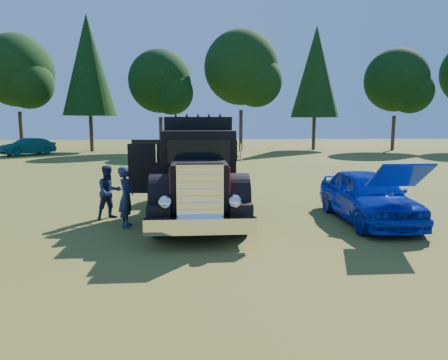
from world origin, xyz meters
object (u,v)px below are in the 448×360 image
(diamond_t_truck, at_px, (199,174))
(hotrod_coupe, at_px, (368,196))
(spectator_near, at_px, (126,197))
(distant_teal_car, at_px, (28,147))
(spectator_far, at_px, (109,192))

(diamond_t_truck, distance_m, hotrod_coupe, 4.97)
(spectator_near, bearing_deg, hotrod_coupe, -85.68)
(hotrod_coupe, xyz_separation_m, distant_teal_car, (-19.74, 25.62, 0.00))
(spectator_near, height_order, distant_teal_car, spectator_near)
(spectator_far, bearing_deg, hotrod_coupe, -42.23)
(hotrod_coupe, xyz_separation_m, spectator_far, (-7.48, 0.86, 0.05))
(spectator_far, height_order, distant_teal_car, spectator_far)
(spectator_far, bearing_deg, distant_teal_car, 80.70)
(spectator_near, bearing_deg, diamond_t_truck, -56.61)
(spectator_near, bearing_deg, distant_teal_car, 29.61)
(distant_teal_car, bearing_deg, diamond_t_truck, -17.97)
(distant_teal_car, bearing_deg, spectator_far, -22.79)
(spectator_near, xyz_separation_m, spectator_far, (-0.67, 1.02, -0.03))
(hotrod_coupe, height_order, spectator_near, hotrod_coupe)
(hotrod_coupe, relative_size, spectator_near, 2.64)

